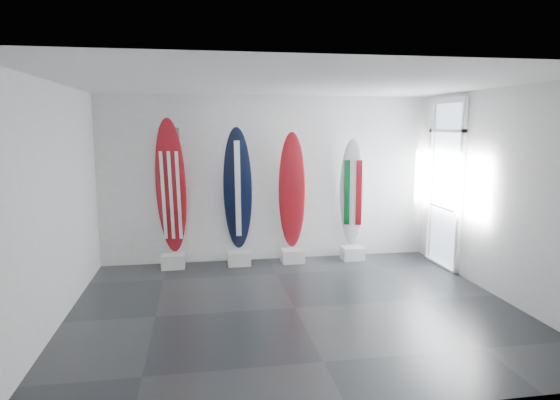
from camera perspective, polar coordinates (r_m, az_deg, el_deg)
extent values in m
plane|color=black|center=(6.74, 1.75, -12.64)|extent=(6.00, 6.00, 0.00)
plane|color=white|center=(6.30, 1.88, 13.69)|extent=(6.00, 6.00, 0.00)
plane|color=silver|center=(8.79, -1.41, 2.50)|extent=(6.00, 0.00, 6.00)
plane|color=silver|center=(3.97, 8.97, -5.32)|extent=(6.00, 0.00, 6.00)
plane|color=silver|center=(6.47, -25.24, -0.61)|extent=(0.00, 5.00, 5.00)
plane|color=silver|center=(7.53, 24.79, 0.64)|extent=(0.00, 5.00, 5.00)
cube|color=silver|center=(8.67, -12.53, -7.11)|extent=(0.40, 0.30, 0.24)
ellipsoid|color=maroon|center=(8.51, -12.79, 1.53)|extent=(0.59, 0.42, 2.37)
cube|color=silver|center=(8.68, -4.87, -6.90)|extent=(0.40, 0.30, 0.24)
ellipsoid|color=black|center=(8.53, -5.04, 1.21)|extent=(0.56, 0.51, 2.22)
cube|color=silver|center=(8.81, 1.52, -6.64)|extent=(0.40, 0.30, 0.24)
ellipsoid|color=maroon|center=(8.67, 1.42, 1.08)|extent=(0.53, 0.38, 2.13)
cube|color=silver|center=(9.09, 8.57, -6.25)|extent=(0.40, 0.30, 0.24)
ellipsoid|color=white|center=(8.96, 8.53, 0.83)|extent=(0.54, 0.46, 2.00)
cube|color=silver|center=(8.97, -17.12, -5.23)|extent=(0.09, 0.02, 0.13)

